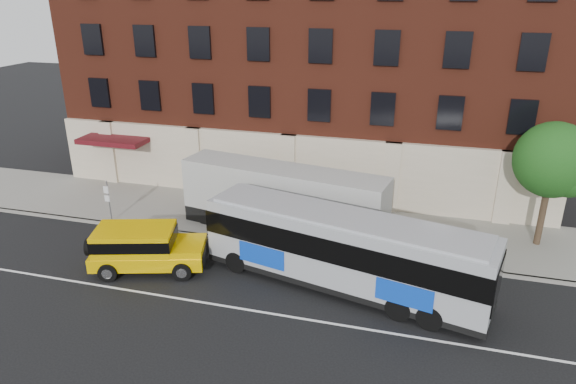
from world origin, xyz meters
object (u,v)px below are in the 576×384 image
(city_bus, at_px, (344,248))
(street_tree, at_px, (554,163))
(sign_pole, at_px, (108,200))
(yellow_suv, at_px, (143,246))
(shipping_container, at_px, (283,202))

(city_bus, bearing_deg, street_tree, 35.46)
(sign_pole, xyz_separation_m, city_bus, (13.26, -2.92, 0.41))
(city_bus, relative_size, yellow_suv, 2.29)
(street_tree, relative_size, shipping_container, 0.56)
(sign_pole, bearing_deg, shipping_container, 8.79)
(sign_pole, height_order, yellow_suv, sign_pole)
(street_tree, height_order, city_bus, street_tree)
(sign_pole, bearing_deg, yellow_suv, -41.83)
(sign_pole, xyz_separation_m, shipping_container, (9.35, 1.44, 0.33))
(city_bus, xyz_separation_m, yellow_suv, (-9.00, -0.89, -0.69))
(street_tree, distance_m, city_bus, 11.08)
(yellow_suv, height_order, shipping_container, shipping_container)
(shipping_container, bearing_deg, sign_pole, -171.21)
(city_bus, height_order, shipping_container, shipping_container)
(street_tree, xyz_separation_m, yellow_suv, (-17.78, -7.15, -3.23))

